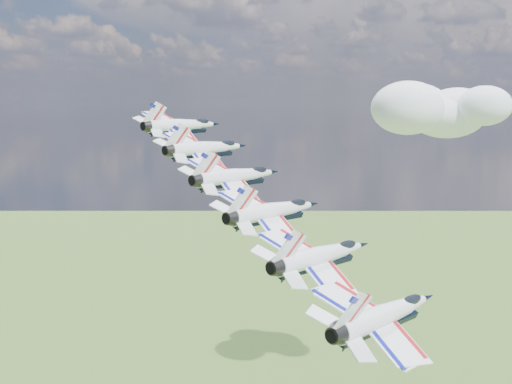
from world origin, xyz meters
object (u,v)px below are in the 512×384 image
at_px(jet_2, 238,176).
at_px(jet_4, 324,255).
at_px(jet_5, 387,314).
at_px(jet_0, 184,125).
at_px(jet_1, 208,148).
at_px(jet_3, 276,210).

bearing_deg(jet_2, jet_4, -19.39).
height_order(jet_4, jet_5, jet_4).
bearing_deg(jet_0, jet_2, -19.39).
xyz_separation_m(jet_4, jet_5, (7.94, -6.94, -2.93)).
xyz_separation_m(jet_2, jet_5, (23.82, -20.83, -8.80)).
bearing_deg(jet_4, jet_1, 160.61).
height_order(jet_3, jet_4, jet_3).
height_order(jet_0, jet_1, jet_0).
bearing_deg(jet_2, jet_0, 160.61).
bearing_deg(jet_5, jet_2, 160.61).
relative_size(jet_2, jet_3, 1.00).
relative_size(jet_0, jet_3, 1.00).
distance_m(jet_2, jet_3, 10.95).
xyz_separation_m(jet_0, jet_2, (15.88, -13.88, -5.87)).
bearing_deg(jet_1, jet_0, 160.61).
height_order(jet_0, jet_2, jet_0).
relative_size(jet_1, jet_5, 1.00).
bearing_deg(jet_3, jet_5, -19.39).
height_order(jet_1, jet_5, jet_1).
bearing_deg(jet_1, jet_3, -19.39).
bearing_deg(jet_4, jet_0, 160.61).
bearing_deg(jet_2, jet_5, -19.39).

